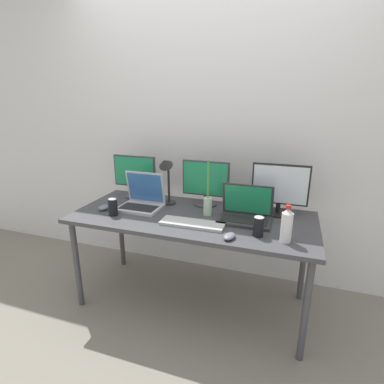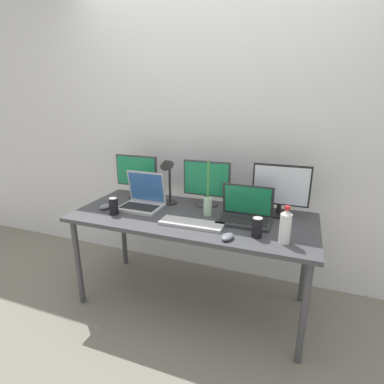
% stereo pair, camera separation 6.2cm
% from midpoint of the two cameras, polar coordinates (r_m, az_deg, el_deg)
% --- Properties ---
extents(ground_plane, '(16.00, 16.00, 0.00)m').
position_cam_midpoint_polar(ground_plane, '(2.56, -0.74, -20.02)').
color(ground_plane, gray).
extents(wall_back, '(7.00, 0.08, 2.60)m').
position_cam_midpoint_polar(wall_back, '(2.61, 3.53, 11.73)').
color(wall_back, silver).
rests_on(wall_back, ground).
extents(work_desk, '(1.75, 0.75, 0.74)m').
position_cam_midpoint_polar(work_desk, '(2.22, -0.81, -5.94)').
color(work_desk, '#424247').
rests_on(work_desk, ground).
extents(monitor_left, '(0.38, 0.18, 0.36)m').
position_cam_midpoint_polar(monitor_left, '(2.60, -11.52, 3.16)').
color(monitor_left, '#38383D').
rests_on(monitor_left, work_desk).
extents(monitor_center, '(0.38, 0.18, 0.36)m').
position_cam_midpoint_polar(monitor_center, '(2.35, 1.84, 1.87)').
color(monitor_center, '#38383D').
rests_on(monitor_center, work_desk).
extents(monitor_right, '(0.40, 0.19, 0.37)m').
position_cam_midpoint_polar(monitor_right, '(2.24, 15.62, 0.65)').
color(monitor_right, black).
rests_on(monitor_right, work_desk).
extents(laptop_silver, '(0.32, 0.26, 0.27)m').
position_cam_midpoint_polar(laptop_silver, '(2.37, -10.25, -1.49)').
color(laptop_silver, '#B7B7BC').
rests_on(laptop_silver, work_desk).
extents(laptop_secondary, '(0.36, 0.24, 0.25)m').
position_cam_midpoint_polar(laptop_secondary, '(2.12, 9.35, -3.85)').
color(laptop_secondary, '#2D2D33').
rests_on(laptop_secondary, work_desk).
extents(keyboard_main, '(0.44, 0.15, 0.02)m').
position_cam_midpoint_polar(keyboard_main, '(2.03, -0.83, -6.04)').
color(keyboard_main, '#B2B2B7').
rests_on(keyboard_main, work_desk).
extents(mouse_by_keyboard, '(0.09, 0.11, 0.04)m').
position_cam_midpoint_polar(mouse_by_keyboard, '(2.40, -17.20, -2.88)').
color(mouse_by_keyboard, slate).
rests_on(mouse_by_keyboard, work_desk).
extents(mouse_by_laptop, '(0.09, 0.12, 0.03)m').
position_cam_midpoint_polar(mouse_by_laptop, '(1.85, 6.17, -8.38)').
color(mouse_by_laptop, slate).
rests_on(mouse_by_laptop, work_desk).
extents(water_bottle, '(0.07, 0.07, 0.23)m').
position_cam_midpoint_polar(water_bottle, '(1.85, 16.67, -6.08)').
color(water_bottle, silver).
rests_on(water_bottle, work_desk).
extents(soda_can_near_keyboard, '(0.07, 0.07, 0.13)m').
position_cam_midpoint_polar(soda_can_near_keyboard, '(2.26, -15.58, -2.78)').
color(soda_can_near_keyboard, black).
rests_on(soda_can_near_keyboard, work_desk).
extents(soda_can_by_laptop, '(0.07, 0.07, 0.13)m').
position_cam_midpoint_polar(soda_can_by_laptop, '(1.90, 11.62, -6.48)').
color(soda_can_by_laptop, black).
rests_on(soda_can_by_laptop, work_desk).
extents(bamboo_vase, '(0.06, 0.06, 0.41)m').
position_cam_midpoint_polar(bamboo_vase, '(2.17, 2.18, -2.28)').
color(bamboo_vase, '#B2D1B7').
rests_on(bamboo_vase, work_desk).
extents(desk_lamp, '(0.11, 0.18, 0.40)m').
position_cam_midpoint_polar(desk_lamp, '(2.33, -5.70, 3.79)').
color(desk_lamp, black).
rests_on(desk_lamp, work_desk).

